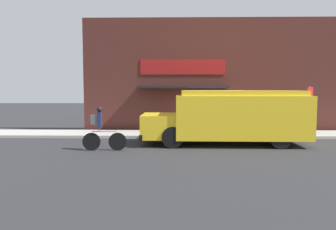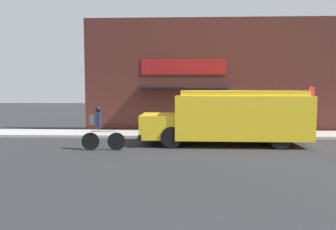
{
  "view_description": "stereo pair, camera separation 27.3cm",
  "coord_description": "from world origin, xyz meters",
  "views": [
    {
      "loc": [
        -1.85,
        -14.82,
        2.31
      ],
      "look_at": [
        -2.17,
        -0.2,
        1.1
      ],
      "focal_mm": 35.0,
      "sensor_mm": 36.0,
      "label": 1
    },
    {
      "loc": [
        -1.58,
        -14.82,
        2.31
      ],
      "look_at": [
        -2.17,
        -0.2,
        1.1
      ],
      "focal_mm": 35.0,
      "sensor_mm": 36.0,
      "label": 2
    }
  ],
  "objects": [
    {
      "name": "storefront",
      "position": [
        -0.06,
        2.45,
        2.96
      ],
      "size": [
        13.37,
        1.08,
        5.95
      ],
      "color": "#4C231E",
      "rests_on": "ground_plane"
    },
    {
      "name": "school_bus",
      "position": [
        0.44,
        -1.49,
        1.16
      ],
      "size": [
        6.68,
        2.66,
        2.21
      ],
      "rotation": [
        0.0,
        0.0,
        -0.01
      ],
      "color": "yellow",
      "rests_on": "ground_plane"
    },
    {
      "name": "sidewalk",
      "position": [
        0.0,
        1.07,
        0.06
      ],
      "size": [
        28.0,
        2.14,
        0.13
      ],
      "color": "#ADAAA3",
      "rests_on": "ground_plane"
    },
    {
      "name": "ground_plane",
      "position": [
        0.0,
        0.0,
        0.0
      ],
      "size": [
        70.0,
        70.0,
        0.0
      ],
      "primitive_type": "plane",
      "color": "#2B2B2D"
    },
    {
      "name": "cyclist",
      "position": [
        -4.58,
        -2.92,
        0.79
      ],
      "size": [
        1.63,
        0.21,
        1.63
      ],
      "rotation": [
        0.0,
        0.0,
        0.05
      ],
      "color": "black",
      "rests_on": "ground_plane"
    },
    {
      "name": "trash_bin",
      "position": [
        -0.14,
        1.33,
        0.52
      ],
      "size": [
        0.6,
        0.6,
        0.78
      ],
      "color": "#38383D",
      "rests_on": "sidewalk"
    },
    {
      "name": "stop_sign_post",
      "position": [
        4.38,
        0.46,
        1.65
      ],
      "size": [
        0.45,
        0.45,
        2.27
      ],
      "color": "slate",
      "rests_on": "sidewalk"
    }
  ]
}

